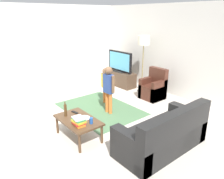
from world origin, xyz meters
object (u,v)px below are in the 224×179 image
(coffee_table, at_px, (78,121))
(soda_can, at_px, (91,121))
(floor_lamp, at_px, (144,43))
(bottle, at_px, (65,110))
(couch, at_px, (165,136))
(child_near_tv, at_px, (105,82))
(tv_stand, at_px, (120,79))
(tv, at_px, (120,62))
(plate, at_px, (85,118))
(book_stack, at_px, (79,121))
(child_center, at_px, (109,86))
(armchair, at_px, (154,89))
(tv_remote, at_px, (75,112))

(coffee_table, xyz_separation_m, soda_can, (0.32, 0.10, 0.11))
(floor_lamp, height_order, bottle, floor_lamp)
(couch, xyz_separation_m, coffee_table, (-1.37, -1.01, 0.08))
(coffee_table, bearing_deg, child_near_tv, 125.68)
(tv_stand, bearing_deg, couch, -29.22)
(tv, bearing_deg, floor_lamp, 10.89)
(bottle, height_order, plate, bottle)
(coffee_table, xyz_separation_m, book_stack, (0.22, -0.11, 0.13))
(tv_stand, distance_m, plate, 3.53)
(tv, height_order, floor_lamp, floor_lamp)
(tv_stand, relative_size, book_stack, 4.17)
(child_center, xyz_separation_m, plate, (0.60, -1.09, -0.30))
(tv, height_order, plate, tv)
(floor_lamp, relative_size, book_stack, 6.19)
(coffee_table, bearing_deg, child_center, 114.41)
(child_near_tv, bearing_deg, tv_stand, 124.87)
(floor_lamp, bearing_deg, tv, -169.11)
(coffee_table, relative_size, plate, 4.55)
(soda_can, bearing_deg, floor_lamp, 116.66)
(tv_stand, relative_size, armchair, 1.33)
(bottle, bearing_deg, book_stack, 0.77)
(tv, relative_size, floor_lamp, 0.62)
(floor_lamp, distance_m, plate, 3.40)
(coffee_table, bearing_deg, couch, 36.35)
(floor_lamp, xyz_separation_m, bottle, (0.90, -3.21, -1.00))
(tv_stand, height_order, book_stack, book_stack)
(bottle, bearing_deg, coffee_table, 23.20)
(tv_stand, height_order, bottle, bottle)
(coffee_table, height_order, soda_can, soda_can)
(armchair, height_order, floor_lamp, floor_lamp)
(coffee_table, relative_size, book_stack, 3.48)
(couch, relative_size, floor_lamp, 1.01)
(child_center, relative_size, soda_can, 10.07)
(tv_stand, xyz_separation_m, coffee_table, (2.08, -2.94, 0.13))
(tv_stand, height_order, tv, tv)
(armchair, relative_size, plate, 4.09)
(child_center, height_order, bottle, child_center)
(child_center, distance_m, soda_can, 1.43)
(child_near_tv, bearing_deg, armchair, 66.38)
(book_stack, xyz_separation_m, tv_remote, (-0.52, 0.21, -0.07))
(tv, xyz_separation_m, book_stack, (2.29, -3.03, -0.35))
(plate, bearing_deg, tv_stand, 127.09)
(armchair, distance_m, tv_remote, 2.81)
(armchair, distance_m, soda_can, 2.92)
(tv_remote, bearing_deg, bottle, -94.71)
(book_stack, bearing_deg, floor_lamp, 113.57)
(armchair, distance_m, floor_lamp, 1.43)
(armchair, distance_m, plate, 2.83)
(child_near_tv, relative_size, child_center, 0.84)
(tv, distance_m, bottle, 3.54)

